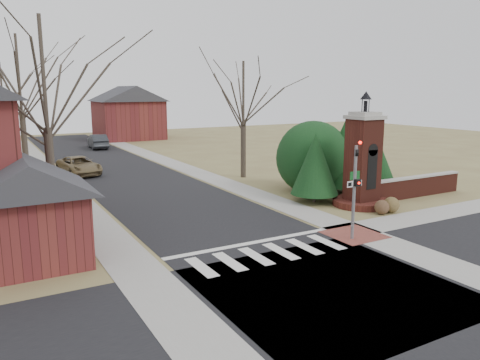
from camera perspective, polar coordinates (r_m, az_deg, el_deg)
ground at (r=18.64m, az=4.85°, el=-9.71°), size 120.00×120.00×0.00m
main_street at (r=38.26m, az=-13.96°, el=0.79°), size 8.00×70.00×0.01m
cross_street at (r=16.44m, az=10.88°, el=-12.79°), size 120.00×8.00×0.01m
crosswalk_zone at (r=19.26m, az=3.50°, el=-8.96°), size 8.00×2.20×0.02m
stop_bar at (r=20.46m, az=1.20°, el=-7.72°), size 8.00×0.35×0.02m
sidewalk_right_main at (r=39.92m, az=-6.76°, el=1.47°), size 2.00×60.00×0.02m
sidewalk_left at (r=37.26m, az=-21.68°, el=0.07°), size 2.00×60.00×0.02m
curb_apron at (r=22.25m, az=13.73°, el=-6.49°), size 2.40×2.40×0.02m
traffic_signal_pole at (r=20.98m, az=13.85°, el=-0.29°), size 0.28×0.41×4.50m
sign_post at (r=22.99m, az=13.73°, el=-0.93°), size 0.90×0.07×2.75m
brick_gate_monument at (r=27.40m, az=14.70°, el=1.38°), size 3.20×3.20×6.47m
brick_garden_wall at (r=30.93m, az=20.58°, el=-0.73°), size 7.50×0.50×1.30m
garage_left at (r=19.41m, az=-24.60°, el=-2.94°), size 4.80×4.80×4.29m
house_distant_right at (r=64.95m, az=-13.50°, el=8.13°), size 8.80×8.80×7.30m
evergreen_near at (r=27.69m, az=9.14°, el=1.98°), size 2.80×2.80×4.10m
evergreen_mid at (r=30.67m, az=12.61°, el=3.29°), size 3.40×3.40×4.70m
evergreen_far at (r=31.43m, az=16.50°, el=1.99°), size 2.40×2.40×3.30m
evergreen_mass at (r=30.72m, az=8.89°, el=3.06°), size 4.80×4.80×4.80m
bare_tree_0 at (r=23.58m, az=-22.94°, el=12.88°), size 8.05×8.05×11.15m
bare_tree_1 at (r=36.52m, az=-25.44°, el=12.25°), size 8.40×8.40×11.64m
bare_tree_2 at (r=49.44m, az=-27.08°, el=10.35°), size 7.35×7.35×10.19m
bare_tree_3 at (r=34.99m, az=0.41°, el=11.19°), size 7.00×7.00×9.70m
pickup_truck at (r=38.69m, az=-19.03°, el=1.67°), size 3.02×5.33×1.40m
distant_car at (r=55.16m, az=-16.94°, el=4.53°), size 2.00×4.94×1.60m
dry_shrub_left at (r=26.10m, az=16.91°, el=-3.19°), size 0.78×0.78×0.78m
dry_shrub_right at (r=26.59m, az=17.96°, el=-2.90°), size 0.87×0.87×0.87m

